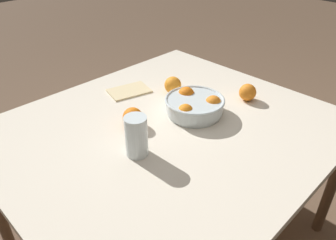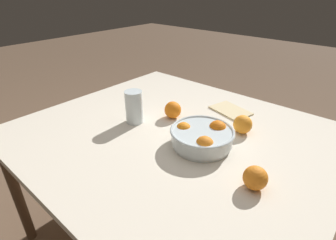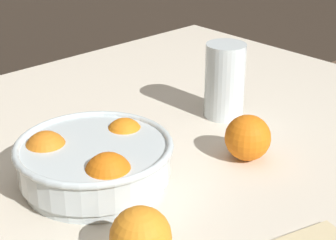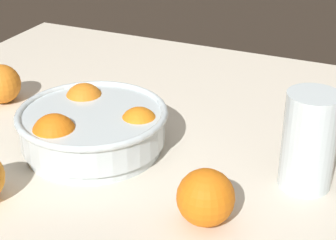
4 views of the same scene
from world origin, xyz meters
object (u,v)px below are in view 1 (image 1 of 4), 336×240
(orange_loose_front, at_px, (173,85))
(orange_loose_aside, at_px, (133,117))
(fruit_bowl, at_px, (195,105))
(juice_glass, at_px, (136,137))
(orange_loose_near_bowl, at_px, (248,92))

(orange_loose_front, distance_m, orange_loose_aside, 0.34)
(fruit_bowl, bearing_deg, juice_glass, 6.16)
(orange_loose_front, bearing_deg, orange_loose_near_bowl, 123.27)
(orange_loose_near_bowl, relative_size, orange_loose_front, 0.97)
(orange_loose_near_bowl, bearing_deg, juice_glass, -4.81)
(fruit_bowl, bearing_deg, orange_loose_aside, -24.51)
(juice_glass, height_order, orange_loose_aside, juice_glass)
(orange_loose_aside, bearing_deg, orange_loose_front, -164.55)
(juice_glass, bearing_deg, orange_loose_near_bowl, 175.19)
(fruit_bowl, relative_size, orange_loose_aside, 3.14)
(orange_loose_aside, bearing_deg, orange_loose_near_bowl, 158.39)
(orange_loose_near_bowl, relative_size, orange_loose_aside, 0.97)
(orange_loose_front, bearing_deg, fruit_bowl, 69.91)
(fruit_bowl, distance_m, juice_glass, 0.37)
(orange_loose_near_bowl, xyz_separation_m, orange_loose_aside, (0.52, -0.21, 0.00))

